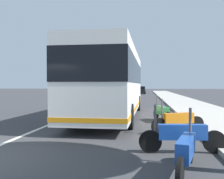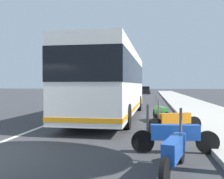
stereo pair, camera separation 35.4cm
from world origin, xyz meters
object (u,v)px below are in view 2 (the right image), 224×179
at_px(car_oncoming, 132,93).
at_px(motorcycle_nearest_curb, 175,151).
at_px(coach_bus, 112,80).
at_px(motorcycle_angled, 175,121).
at_px(car_side_street, 116,90).
at_px(car_far_distant, 145,90).
at_px(motorcycle_by_tree, 161,112).
at_px(motorcycle_mid_row, 175,135).

bearing_deg(car_oncoming, motorcycle_nearest_curb, -175.59).
xyz_separation_m(coach_bus, motorcycle_angled, (-4.39, -2.93, -1.53)).
relative_size(coach_bus, motorcycle_angled, 6.00).
height_order(car_oncoming, car_side_street, car_side_street).
xyz_separation_m(car_oncoming, car_far_distant, (17.07, -1.25, -0.03)).
bearing_deg(car_side_street, car_oncoming, 14.69).
relative_size(motorcycle_by_tree, car_side_street, 0.46).
height_order(coach_bus, car_side_street, coach_bus).
relative_size(motorcycle_nearest_curb, motorcycle_angled, 1.14).
xyz_separation_m(coach_bus, motorcycle_nearest_curb, (-8.75, -2.56, -1.53)).
bearing_deg(car_side_street, coach_bus, 6.24).
bearing_deg(car_side_street, motorcycle_nearest_curb, 8.04).
xyz_separation_m(car_side_street, car_far_distant, (2.54, -5.46, -0.03)).
xyz_separation_m(motorcycle_nearest_curb, car_side_street, (42.86, 7.16, 0.26)).
height_order(motorcycle_nearest_curb, motorcycle_by_tree, motorcycle_nearest_curb).
relative_size(motorcycle_by_tree, car_oncoming, 0.48).
height_order(motorcycle_nearest_curb, car_oncoming, car_oncoming).
distance_m(motorcycle_mid_row, motorcycle_by_tree, 5.64).
height_order(motorcycle_mid_row, car_side_street, car_side_street).
bearing_deg(motorcycle_mid_row, car_oncoming, -89.43).
bearing_deg(motorcycle_angled, car_side_street, -104.73).
distance_m(coach_bus, motorcycle_angled, 5.50).
xyz_separation_m(motorcycle_mid_row, car_side_street, (41.26, 7.30, 0.25)).
relative_size(motorcycle_nearest_curb, car_far_distant, 0.50).
distance_m(motorcycle_by_tree, car_far_distant, 38.20).
bearing_deg(car_far_distant, coach_bus, -179.41).
xyz_separation_m(motorcycle_by_tree, car_far_distant, (38.17, 1.68, 0.23)).
height_order(motorcycle_by_tree, car_far_distant, car_far_distant).
distance_m(motorcycle_by_tree, car_side_street, 36.34).
bearing_deg(motorcycle_nearest_curb, motorcycle_by_tree, 15.23).
xyz_separation_m(motorcycle_mid_row, motorcycle_by_tree, (5.63, 0.16, -0.00)).
height_order(car_side_street, car_far_distant, car_side_street).
distance_m(motorcycle_angled, car_far_distant, 41.09).
relative_size(motorcycle_mid_row, motorcycle_by_tree, 1.03).
xyz_separation_m(motorcycle_nearest_curb, car_far_distant, (45.40, 1.71, 0.23)).
bearing_deg(motorcycle_nearest_curb, motorcycle_angled, 10.13).
distance_m(motorcycle_nearest_curb, car_far_distant, 45.43).
xyz_separation_m(car_oncoming, car_side_street, (14.53, 4.20, 0.00)).
relative_size(coach_bus, motorcycle_nearest_curb, 5.27).
relative_size(coach_bus, car_oncoming, 2.62).
bearing_deg(car_side_street, car_far_distant, 113.49).
bearing_deg(motorcycle_angled, motorcycle_nearest_curb, 59.29).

